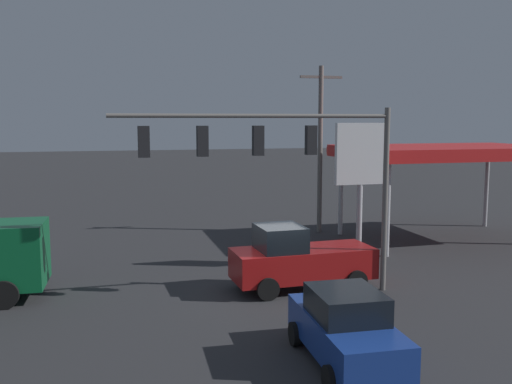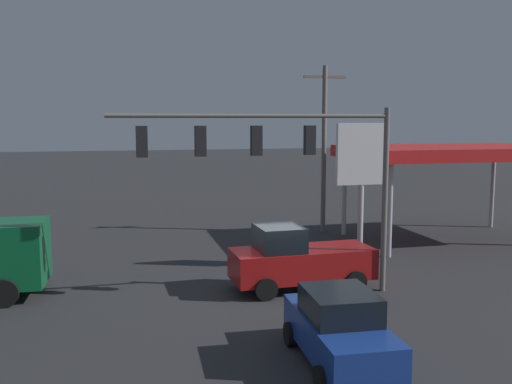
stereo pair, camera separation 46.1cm
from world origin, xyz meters
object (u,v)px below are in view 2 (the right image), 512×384
object	(u,v)px
utility_pole	(324,145)
sedan_far	(339,329)
pickup_parked	(298,259)
price_sign	(362,163)
traffic_signal_assembly	(278,153)

from	to	relation	value
utility_pole	sedan_far	world-z (taller)	utility_pole
pickup_parked	price_sign	bearing A→B (deg)	-148.98
traffic_signal_assembly	price_sign	world-z (taller)	traffic_signal_assembly
utility_pole	sedan_far	bearing A→B (deg)	70.79
traffic_signal_assembly	utility_pole	size ratio (longest dim) A/B	1.07
traffic_signal_assembly	pickup_parked	distance (m)	4.21
traffic_signal_assembly	price_sign	distance (m)	5.55
price_sign	pickup_parked	xyz separation A→B (m)	(3.45, 2.23, -3.34)
utility_pole	price_sign	distance (m)	7.79
traffic_signal_assembly	pickup_parked	size ratio (longest dim) A/B	1.85
price_sign	sedan_far	bearing A→B (deg)	62.89
utility_pole	price_sign	bearing A→B (deg)	80.79
price_sign	utility_pole	bearing A→B (deg)	-99.21
traffic_signal_assembly	pickup_parked	world-z (taller)	traffic_signal_assembly
traffic_signal_assembly	sedan_far	world-z (taller)	traffic_signal_assembly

